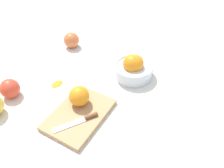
% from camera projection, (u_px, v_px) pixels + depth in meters
% --- Properties ---
extents(ground_plane, '(2.40, 2.40, 0.00)m').
position_uv_depth(ground_plane, '(76.00, 90.00, 0.91)').
color(ground_plane, silver).
extents(bowl, '(0.16, 0.16, 0.10)m').
position_uv_depth(bowl, '(133.00, 68.00, 0.95)').
color(bowl, silver).
rests_on(bowl, ground_plane).
extents(cutting_board, '(0.25, 0.18, 0.02)m').
position_uv_depth(cutting_board, '(79.00, 115.00, 0.81)').
color(cutting_board, tan).
rests_on(cutting_board, ground_plane).
extents(orange_on_board, '(0.07, 0.07, 0.07)m').
position_uv_depth(orange_on_board, '(79.00, 96.00, 0.81)').
color(orange_on_board, orange).
rests_on(orange_on_board, cutting_board).
extents(knife, '(0.14, 0.09, 0.01)m').
position_uv_depth(knife, '(82.00, 120.00, 0.78)').
color(knife, silver).
rests_on(knife, cutting_board).
extents(apple_front_left, '(0.07, 0.07, 0.07)m').
position_uv_depth(apple_front_left, '(71.00, 40.00, 1.11)').
color(apple_front_left, '#CC6638').
rests_on(apple_front_left, ground_plane).
extents(apple_front_right_2, '(0.07, 0.07, 0.07)m').
position_uv_depth(apple_front_right_2, '(10.00, 88.00, 0.87)').
color(apple_front_right_2, '#D6422D').
rests_on(apple_front_right_2, ground_plane).
extents(citrus_peel, '(0.06, 0.04, 0.01)m').
position_uv_depth(citrus_peel, '(57.00, 83.00, 0.94)').
color(citrus_peel, orange).
rests_on(citrus_peel, ground_plane).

